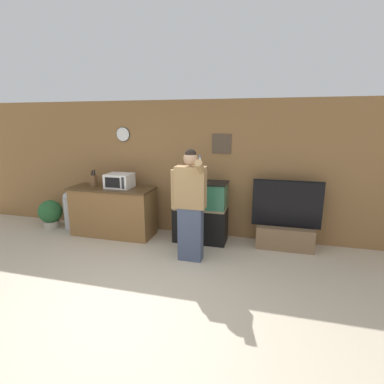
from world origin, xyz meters
TOP-DOWN VIEW (x-y plane):
  - ground_plane at (0.00, 0.00)m, footprint 18.00×18.00m
  - wall_back_paneled at (-0.00, 2.53)m, footprint 10.00×0.08m
  - counter_island at (-1.45, 2.01)m, footprint 1.64×0.64m
  - microwave at (-1.29, 2.05)m, footprint 0.48×0.40m
  - knife_block at (-1.86, 2.05)m, footprint 0.12×0.11m
  - aquarium_on_stand at (0.29, 2.14)m, footprint 0.98×0.48m
  - tv_on_stand at (1.81, 2.21)m, footprint 1.18×0.40m
  - person_standing at (0.31, 1.34)m, footprint 0.57×0.43m
  - potted_plant at (-2.95, 2.05)m, footprint 0.48×0.48m
  - trash_bin at (-2.49, 2.09)m, footprint 0.25×0.25m

SIDE VIEW (x-z plane):
  - ground_plane at x=0.00m, z-range 0.00..0.00m
  - potted_plant at x=-2.95m, z-range 0.02..0.61m
  - tv_on_stand at x=1.81m, z-range -0.26..0.97m
  - trash_bin at x=-2.49m, z-range 0.01..0.81m
  - counter_island at x=-1.45m, z-range 0.00..0.96m
  - aquarium_on_stand at x=0.29m, z-range 0.00..1.14m
  - person_standing at x=0.31m, z-range 0.04..1.84m
  - knife_block at x=-1.86m, z-range 0.91..1.23m
  - microwave at x=-1.29m, z-range 0.96..1.23m
  - wall_back_paneled at x=0.00m, z-range 0.00..2.60m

